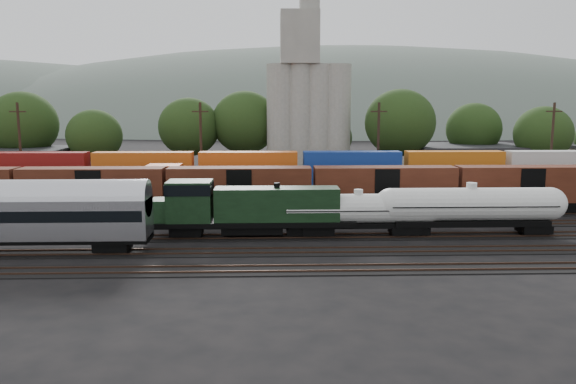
{
  "coord_description": "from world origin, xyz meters",
  "views": [
    {
      "loc": [
        -2.79,
        -53.85,
        11.75
      ],
      "look_at": [
        -0.94,
        2.0,
        3.0
      ],
      "focal_mm": 35.0,
      "sensor_mm": 36.0,
      "label": 1
    }
  ],
  "objects_px": {
    "tank_car_a": "(358,210)",
    "grain_silo": "(307,107)",
    "orange_locomotive": "(206,185)",
    "green_locomotive": "(241,207)"
  },
  "relations": [
    {
      "from": "tank_car_a",
      "to": "grain_silo",
      "type": "height_order",
      "value": "grain_silo"
    },
    {
      "from": "orange_locomotive",
      "to": "tank_car_a",
      "type": "bearing_deg",
      "value": -44.66
    },
    {
      "from": "green_locomotive",
      "to": "tank_car_a",
      "type": "bearing_deg",
      "value": 0.0
    },
    {
      "from": "green_locomotive",
      "to": "tank_car_a",
      "type": "height_order",
      "value": "green_locomotive"
    },
    {
      "from": "green_locomotive",
      "to": "orange_locomotive",
      "type": "relative_size",
      "value": 0.98
    },
    {
      "from": "green_locomotive",
      "to": "grain_silo",
      "type": "bearing_deg",
      "value": 78.12
    },
    {
      "from": "green_locomotive",
      "to": "orange_locomotive",
      "type": "xyz_separation_m",
      "value": [
        -4.76,
        15.0,
        -0.08
      ]
    },
    {
      "from": "grain_silo",
      "to": "green_locomotive",
      "type": "bearing_deg",
      "value": -101.88
    },
    {
      "from": "tank_car_a",
      "to": "orange_locomotive",
      "type": "distance_m",
      "value": 21.34
    },
    {
      "from": "green_locomotive",
      "to": "tank_car_a",
      "type": "xyz_separation_m",
      "value": [
        10.42,
        0.0,
        -0.33
      ]
    }
  ]
}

